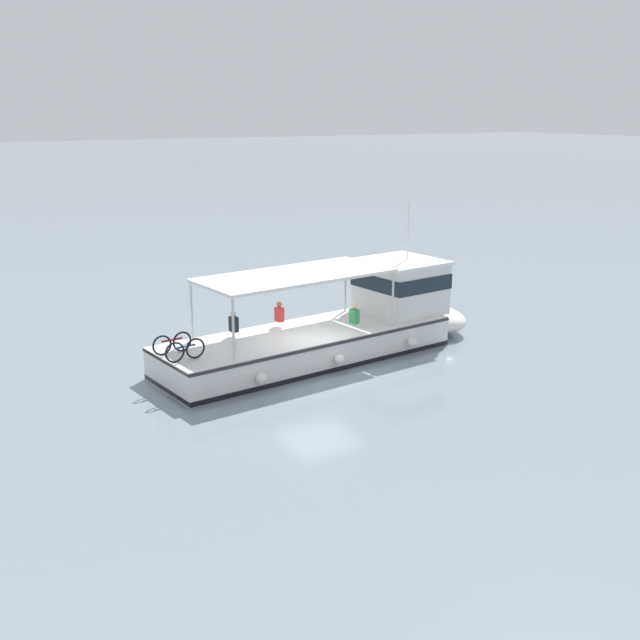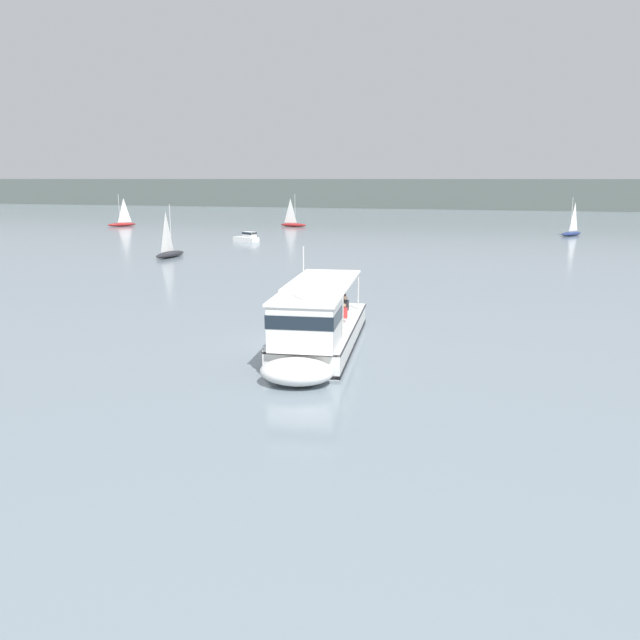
% 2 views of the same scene
% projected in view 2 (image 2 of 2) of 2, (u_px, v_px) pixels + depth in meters
% --- Properties ---
extents(ground_plane, '(400.00, 400.00, 0.00)m').
position_uv_depth(ground_plane, '(299.00, 342.00, 31.73)').
color(ground_plane, gray).
extents(distant_shoreline, '(400.00, 28.00, 7.80)m').
position_uv_depth(distant_shoreline, '(474.00, 193.00, 177.35)').
color(distant_shoreline, '#515B56').
rests_on(distant_shoreline, ground).
extents(ferry_main, '(4.65, 13.02, 5.32)m').
position_uv_depth(ferry_main, '(316.00, 333.00, 29.40)').
color(ferry_main, white).
rests_on(ferry_main, ground).
extents(sailboat_horizon_west, '(4.97, 2.25, 5.40)m').
position_uv_depth(sailboat_horizon_west, '(293.00, 223.00, 107.74)').
color(sailboat_horizon_west, maroon).
rests_on(sailboat_horizon_west, ground).
extents(sailboat_near_port, '(1.62, 4.86, 5.40)m').
position_uv_depth(sailboat_near_port, '(170.00, 252.00, 65.89)').
color(sailboat_near_port, '#232328').
rests_on(sailboat_near_port, ground).
extents(sailboat_near_starboard, '(3.78, 4.79, 5.40)m').
position_uv_depth(sailboat_near_starboard, '(571.00, 232.00, 90.57)').
color(sailboat_near_starboard, navy).
rests_on(sailboat_near_starboard, ground).
extents(motorboat_off_stern, '(3.82, 2.62, 1.26)m').
position_uv_depth(motorboat_off_stern, '(247.00, 237.00, 82.50)').
color(motorboat_off_stern, white).
rests_on(motorboat_off_stern, ground).
extents(sailboat_far_right, '(4.07, 4.64, 5.40)m').
position_uv_depth(sailboat_far_right, '(122.00, 223.00, 108.62)').
color(sailboat_far_right, maroon).
rests_on(sailboat_far_right, ground).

